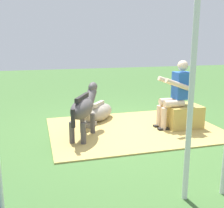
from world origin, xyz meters
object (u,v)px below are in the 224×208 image
at_px(pony_standing, 84,107).
at_px(person_seated, 176,92).
at_px(pony_lying, 98,113).
at_px(soda_bottle, 200,116).
at_px(tent_pole_mid, 192,87).
at_px(hay_bale, 182,116).

bearing_deg(pony_standing, person_seated, -178.72).
bearing_deg(pony_lying, soda_bottle, 163.38).
height_order(pony_standing, pony_lying, pony_standing).
bearing_deg(tent_pole_mid, pony_lying, -85.08).
height_order(pony_lying, soda_bottle, pony_lying).
distance_m(pony_standing, tent_pole_mid, 2.47).
bearing_deg(hay_bale, pony_standing, 1.18).
relative_size(person_seated, pony_standing, 1.09).
bearing_deg(person_seated, hay_bale, -179.92).
height_order(person_seated, pony_lying, person_seated).
distance_m(hay_bale, pony_standing, 2.01).
bearing_deg(tent_pole_mid, hay_bale, -118.69).
bearing_deg(pony_standing, pony_lying, -116.86).
relative_size(pony_standing, soda_bottle, 4.82).
bearing_deg(pony_lying, tent_pole_mid, 94.92).
height_order(pony_standing, tent_pole_mid, tent_pole_mid).
xyz_separation_m(person_seated, pony_standing, (1.82, 0.04, -0.18)).
relative_size(pony_lying, tent_pole_mid, 0.48).
bearing_deg(person_seated, soda_bottle, -162.03).
distance_m(soda_bottle, tent_pole_mid, 3.31).
bearing_deg(pony_lying, hay_bale, 150.69).
height_order(person_seated, soda_bottle, person_seated).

